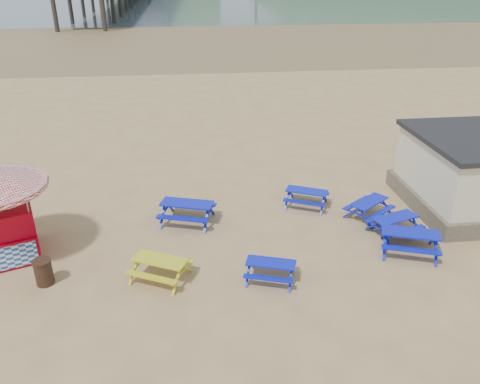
{
  "coord_description": "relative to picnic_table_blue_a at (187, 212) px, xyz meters",
  "views": [
    {
      "loc": [
        -2.51,
        -15.47,
        9.24
      ],
      "look_at": [
        -0.43,
        1.5,
        1.0
      ],
      "focal_mm": 35.0,
      "sensor_mm": 36.0,
      "label": 1
    }
  ],
  "objects": [
    {
      "name": "picnic_table_blue_e",
      "position": [
        7.8,
        -3.19,
        -0.01
      ],
      "size": [
        2.4,
        2.17,
        0.83
      ],
      "rotation": [
        0.0,
        0.0,
        -0.34
      ],
      "color": "#1427B5",
      "rests_on": "ground"
    },
    {
      "name": "wet_sand",
      "position": [
        2.6,
        53.92,
        -0.43
      ],
      "size": [
        400.0,
        400.0,
        0.0
      ],
      "primitive_type": "plane",
      "color": "brown",
      "rests_on": "ground"
    },
    {
      "name": "litter_bin",
      "position": [
        -4.65,
        -3.52,
        0.02
      ],
      "size": [
        0.6,
        0.6,
        0.88
      ],
      "color": "#332115",
      "rests_on": "ground"
    },
    {
      "name": "picnic_table_blue_d",
      "position": [
        2.61,
        -4.18,
        -0.1
      ],
      "size": [
        1.9,
        1.71,
        0.66
      ],
      "rotation": [
        0.0,
        0.0,
        -0.32
      ],
      "color": "#1427B5",
      "rests_on": "ground"
    },
    {
      "name": "ground",
      "position": [
        2.6,
        -1.08,
        -0.43
      ],
      "size": [
        400.0,
        400.0,
        0.0
      ],
      "primitive_type": "plane",
      "color": "tan",
      "rests_on": "ground"
    },
    {
      "name": "picnic_table_blue_c",
      "position": [
        7.35,
        -0.5,
        -0.06
      ],
      "size": [
        2.24,
        2.16,
        0.73
      ],
      "rotation": [
        0.0,
        0.0,
        0.64
      ],
      "color": "#1427B5",
      "rests_on": "ground"
    },
    {
      "name": "picnic_table_yellow",
      "position": [
        -0.95,
        -3.7,
        -0.05
      ],
      "size": [
        2.24,
        2.09,
        0.75
      ],
      "rotation": [
        0.0,
        0.0,
        -0.47
      ],
      "color": "gold",
      "rests_on": "ground"
    },
    {
      "name": "picnic_table_blue_b",
      "position": [
        5.07,
        0.79,
        -0.06
      ],
      "size": [
        2.18,
        2.02,
        0.73
      ],
      "rotation": [
        0.0,
        0.0,
        -0.45
      ],
      "color": "#1427B5",
      "rests_on": "ground"
    },
    {
      "name": "headland_town",
      "position": [
        92.6,
        228.6,
        -10.34
      ],
      "size": [
        264.0,
        144.0,
        108.0
      ],
      "color": "#2D4C1E",
      "rests_on": "ground"
    },
    {
      "name": "picnic_table_blue_a",
      "position": [
        0.0,
        0.0,
        0.0
      ],
      "size": [
        2.45,
        2.2,
        0.86
      ],
      "rotation": [
        0.0,
        0.0,
        -0.31
      ],
      "color": "#1427B5",
      "rests_on": "ground"
    },
    {
      "name": "picnic_table_blue_f",
      "position": [
        7.82,
        -1.91,
        -0.06
      ],
      "size": [
        2.11,
        1.89,
        0.74
      ],
      "rotation": [
        0.0,
        0.0,
        0.31
      ],
      "color": "#1427B5",
      "rests_on": "ground"
    }
  ]
}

